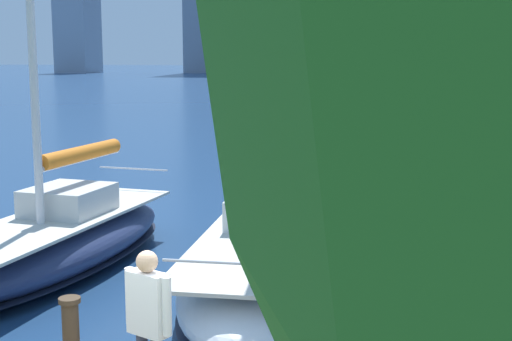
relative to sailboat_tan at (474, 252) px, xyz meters
The scene contains 5 objects.
sailboat_tan is the anchor object (origin of this frame).
sailboat_teal 3.82m from the sailboat_tan, 17.15° to the left, with size 3.36×8.52×11.90m.
sailboat_orange 8.22m from the sailboat_tan, ahead, with size 3.19×7.66×12.08m.
person_white_shirt 8.08m from the sailboat_tan, 60.57° to the left, with size 0.59×0.37×1.73m.
mooring_post 8.18m from the sailboat_tan, 50.83° to the left, with size 0.26×0.26×0.91m.
Camera 1 is at (-2.73, 6.28, 4.32)m, focal length 50.00 mm.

